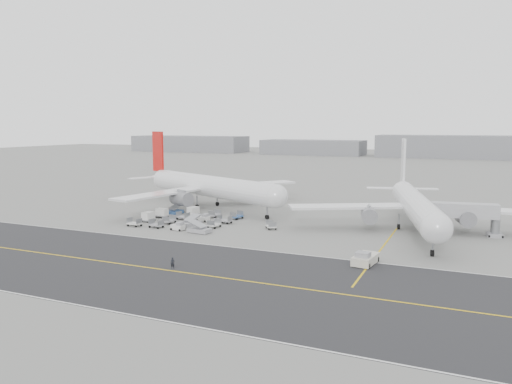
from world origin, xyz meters
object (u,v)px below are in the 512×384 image
at_px(airliner_b, 415,205).
at_px(airliner_a, 208,186).
at_px(ground_crew_a, 173,263).
at_px(pushback_tug, 365,259).
at_px(jet_bridge, 455,212).

bearing_deg(airliner_b, airliner_a, 157.38).
height_order(airliner_a, ground_crew_a, airliner_a).
relative_size(airliner_a, pushback_tug, 6.86).
bearing_deg(ground_crew_a, airliner_b, 38.29).
bearing_deg(airliner_b, ground_crew_a, -138.58).
xyz_separation_m(airliner_b, pushback_tug, (-3.95, -28.33, -4.15)).
xyz_separation_m(jet_bridge, ground_crew_a, (-36.28, -40.55, -3.51)).
xyz_separation_m(pushback_tug, ground_crew_a, (-24.92, -13.43, -0.01)).
distance_m(airliner_b, jet_bridge, 7.53).
distance_m(pushback_tug, jet_bridge, 29.61).
relative_size(airliner_b, jet_bridge, 2.95).
bearing_deg(airliner_a, airliner_b, -74.41).
height_order(pushback_tug, jet_bridge, jet_bridge).
relative_size(airliner_b, pushback_tug, 6.63).
xyz_separation_m(airliner_a, airliner_b, (50.58, -7.75, -0.39)).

